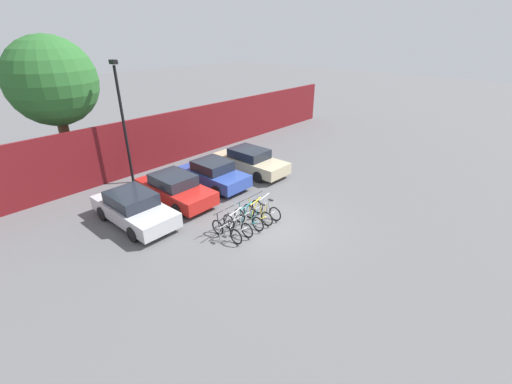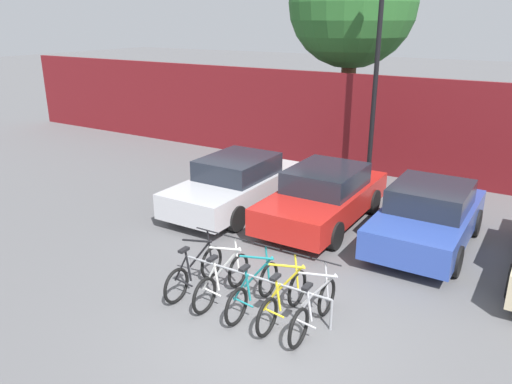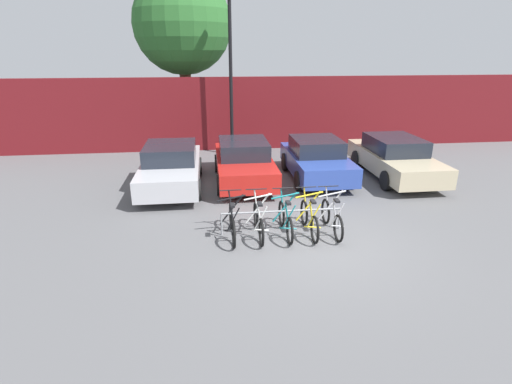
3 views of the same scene
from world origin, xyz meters
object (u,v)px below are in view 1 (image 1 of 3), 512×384
bicycle_yellow (258,214)px  car_blue (214,174)px  car_beige (250,161)px  bicycle_teal (248,219)px  bike_rack (245,216)px  lamp_post (123,119)px  car_silver (134,208)px  bicycle_silver (266,209)px  bicycle_white (238,225)px  car_red (175,189)px  bicycle_black (227,231)px  tree_behind_hoarding (52,82)px

bicycle_yellow → car_blue: size_ratio=0.43×
car_beige → bicycle_teal: bearing=-138.3°
bike_rack → car_beige: car_beige is taller
lamp_post → bicycle_teal: bearing=-84.5°
car_silver → car_blue: same height
bicycle_yellow → bicycle_silver: (0.56, 0.00, 0.00)m
bike_rack → car_silver: bearing=127.6°
bike_rack → car_beige: bearing=40.3°
bicycle_white → bicycle_teal: size_ratio=1.00×
car_silver → car_beige: same height
lamp_post → bicycle_white: bearing=-89.2°
car_silver → bike_rack: bearing=-52.4°
bicycle_teal → lamp_post: (-0.77, 7.97, 3.15)m
bicycle_white → car_blue: bearing=62.8°
car_red → bicycle_silver: bearing=-67.6°
bicycle_teal → bicycle_yellow: size_ratio=1.00×
car_silver → lamp_post: size_ratio=0.69×
bicycle_teal → car_blue: (1.89, 4.28, 0.31)m
lamp_post → bicycle_silver: bearing=-76.5°
bicycle_silver → bicycle_teal: bearing=-177.0°
car_red → car_beige: size_ratio=0.94×
bicycle_black → car_beige: (5.95, 4.16, 0.32)m
bicycle_yellow → car_beige: 5.83m
bicycle_yellow → tree_behind_hoarding: bearing=109.9°
bicycle_teal → car_red: (-0.61, 4.27, 0.31)m
bicycle_white → car_beige: size_ratio=0.37×
bicycle_black → tree_behind_hoarding: (-1.42, 10.77, 4.89)m
bike_rack → car_beige: (4.73, 4.01, 0.22)m
car_silver → bicycle_white: bearing=-59.3°
bicycle_teal → lamp_post: 8.61m
lamp_post → car_blue: bearing=-54.3°
bicycle_white → lamp_post: 8.58m
bicycle_white → bicycle_yellow: size_ratio=1.00×
bike_rack → bicycle_yellow: bicycle_yellow is taller
bicycle_white → bicycle_yellow: 1.24m
bicycle_black → car_red: size_ratio=0.40×
bike_rack → car_red: 4.16m
car_silver → lamp_post: lamp_post is taller
bicycle_white → tree_behind_hoarding: 12.01m
bicycle_black → car_red: (0.67, 4.27, 0.31)m
bicycle_white → bicycle_black: bearing=-176.4°
bike_rack → car_beige: size_ratio=0.65×
bike_rack → bicycle_teal: bicycle_teal is taller
bicycle_yellow → bicycle_white: bearing=-177.1°
car_blue → bicycle_teal: bearing=-113.9°
car_silver → car_blue: (4.89, 0.32, -0.00)m
bicycle_silver → car_silver: (-4.15, 3.96, 0.31)m
bicycle_white → car_red: 4.28m
bike_rack → bicycle_yellow: size_ratio=1.74×
bike_rack → car_silver: 4.81m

